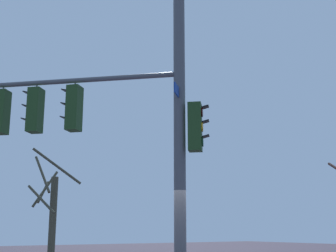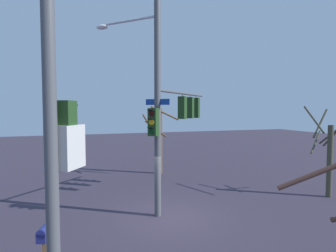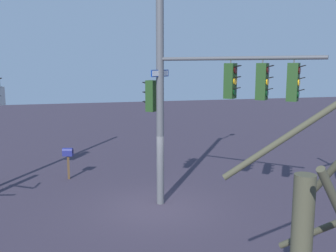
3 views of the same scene
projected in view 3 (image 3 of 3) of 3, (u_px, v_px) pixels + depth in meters
name	position (u px, v px, depth m)	size (l,w,h in m)	color
ground_plane	(155.00, 208.00, 13.31)	(80.00, 80.00, 0.00)	#342D3B
main_signal_pole_assembly	(192.00, 76.00, 12.59)	(6.14, 4.42, 8.72)	#4C4F54
mailbox	(68.00, 155.00, 16.59)	(0.35, 0.49, 1.41)	#4C3823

